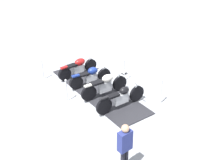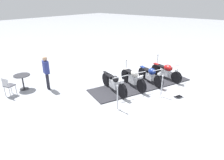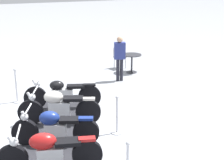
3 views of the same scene
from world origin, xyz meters
name	(u,v)px [view 2 (image 2 of 3)]	position (x,y,z in m)	size (l,w,h in m)	color
ground_plane	(141,85)	(0.00, 0.00, 0.00)	(80.00, 80.00, 0.00)	#A8AAB2
display_platform	(141,85)	(0.00, 0.00, 0.02)	(5.55, 1.61, 0.04)	#28282D
motorcycle_black	(114,83)	(-1.57, 0.58, 0.50)	(1.06, 2.14, 0.99)	black
motorcycle_cream	(133,78)	(-0.53, 0.17, 0.53)	(1.02, 2.04, 0.98)	black
motorcycle_navy	(151,75)	(0.51, -0.23, 0.47)	(1.02, 1.90, 0.91)	black
motorcycle_maroon	(166,71)	(1.55, -0.64, 0.49)	(0.86, 2.05, 0.92)	black
stanchion_right_front	(117,101)	(-2.73, -0.52, 0.40)	(0.29, 0.29, 1.10)	silver
stanchion_left_mid	(126,71)	(0.53, 1.38, 0.34)	(0.31, 0.31, 1.01)	silver
stanchion_left_rear	(157,64)	(2.73, 0.52, 0.34)	(0.31, 0.31, 1.01)	silver
stanchion_right_mid	(161,89)	(-0.53, -1.38, 0.35)	(0.32, 0.32, 1.06)	silver
info_placard	(178,96)	(-0.09, -2.03, 0.06)	(0.44, 0.33, 0.19)	#333338
cafe_table	(22,79)	(-4.15, 4.31, 0.57)	(0.78, 0.78, 0.75)	#2D2D33
cafe_chair_near_table	(8,85)	(-4.94, 4.11, 0.54)	(0.48, 0.48, 0.90)	#B7B7BC
bystander_person	(46,70)	(-3.35, 3.37, 1.00)	(0.33, 0.45, 1.68)	#23232D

